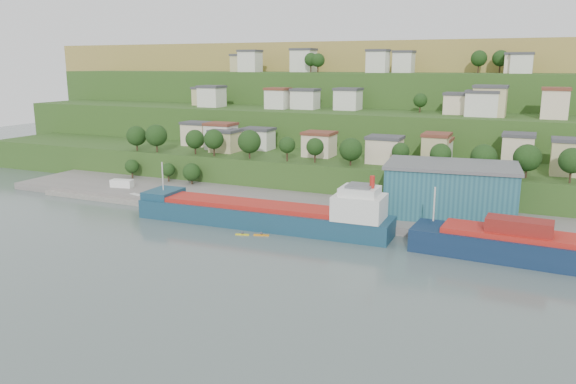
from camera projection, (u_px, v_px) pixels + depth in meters
The scene contains 10 objects.
ground at pixel (245, 237), 126.82m from camera, with size 500.00×500.00×0.00m, color #4C5C59.
quay at pixel (366, 217), 143.84m from camera, with size 220.00×26.00×4.00m, color slate.
pebble_beach at pixel (118, 195), 168.21m from camera, with size 40.00×18.00×2.40m, color slate.
hillside at pixel (407, 143), 277.07m from camera, with size 360.00×211.12×96.00m.
cargo_ship_near at pixel (268, 216), 134.32m from camera, with size 63.99×11.77×16.38m.
warehouse at pixel (450, 189), 136.66m from camera, with size 32.85×22.21×12.80m.
caravan at pixel (122, 185), 169.16m from camera, with size 6.61×2.75×3.08m, color white.
dinghy at pixel (136, 196), 159.83m from camera, with size 4.31×1.62×0.86m, color silver.
kayak_orange at pixel (261, 234), 128.01m from camera, with size 3.60×1.57×0.89m.
kayak_yellow at pixel (242, 234), 128.48m from camera, with size 3.25×1.40×0.80m.
Camera 1 is at (58.12, -106.99, 38.17)m, focal length 35.00 mm.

